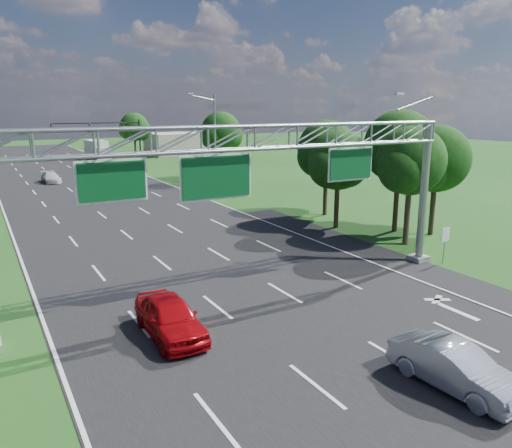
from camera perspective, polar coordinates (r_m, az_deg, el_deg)
ground at (r=40.13m, az=-13.43°, el=0.19°), size 220.00×220.00×0.00m
road at (r=40.13m, az=-13.43°, el=0.19°), size 18.00×180.00×0.02m
road_flare at (r=31.35m, az=13.77°, el=-3.49°), size 3.00×30.00×0.02m
sign_gantry at (r=22.61m, az=-0.38°, el=8.33°), size 23.50×1.00×9.56m
regulatory_sign at (r=30.55m, az=20.82°, el=-1.49°), size 0.60×0.08×2.10m
traffic_signal at (r=74.98m, az=-15.79°, el=9.99°), size 12.21×0.24×7.00m
streetlight_r_mid at (r=52.58m, az=-4.90°, el=9.68°), size 2.97×0.22×10.16m
tree_cluster_right at (r=37.17m, az=13.95°, el=7.45°), size 9.91×14.60×8.68m
tree_verge_rd at (r=61.87m, az=-4.00°, el=10.29°), size 5.76×4.80×8.28m
tree_verge_re at (r=89.28m, az=-13.70°, el=10.58°), size 5.76×4.80×7.84m
building_right at (r=96.37m, az=-8.53°, el=9.08°), size 12.00×9.00×4.00m
red_coupe at (r=20.20m, az=-9.81°, el=-10.42°), size 1.90×4.65×1.58m
silver_sedan at (r=17.76m, az=21.82°, el=-14.96°), size 1.88×4.49×1.44m
car_queue_a at (r=64.38m, az=-22.39°, el=4.96°), size 1.94×4.36×1.24m
car_queue_b at (r=74.15m, az=-18.34°, el=6.28°), size 2.23×4.76×1.32m
car_queue_d at (r=66.73m, az=-16.85°, el=5.79°), size 2.18×4.92×1.57m
box_truck at (r=89.78m, az=-17.66°, el=8.01°), size 2.94×8.62×3.20m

